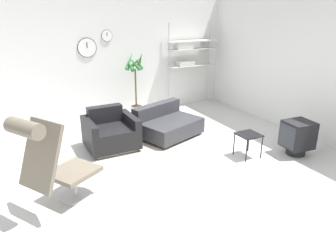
# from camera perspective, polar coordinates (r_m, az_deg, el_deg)

# --- Properties ---
(ground_plane) EXTENTS (12.00, 12.00, 0.00)m
(ground_plane) POSITION_cam_1_polar(r_m,az_deg,el_deg) (5.29, 0.36, -7.09)
(ground_plane) COLOR silver
(wall_back) EXTENTS (12.00, 0.09, 2.80)m
(wall_back) POSITION_cam_1_polar(r_m,az_deg,el_deg) (7.57, -10.70, 12.14)
(wall_back) COLOR silver
(wall_back) RESTS_ON ground_plane
(wall_right) EXTENTS (0.06, 12.00, 2.80)m
(wall_right) POSITION_cam_1_polar(r_m,az_deg,el_deg) (6.73, 23.87, 9.79)
(wall_right) COLOR silver
(wall_right) RESTS_ON ground_plane
(round_rug) EXTENTS (2.32, 2.32, 0.01)m
(round_rug) POSITION_cam_1_polar(r_m,az_deg,el_deg) (5.20, -0.89, -7.57)
(round_rug) COLOR #BCB29E
(round_rug) RESTS_ON ground_plane
(lounge_chair) EXTENTS (1.09, 0.93, 1.27)m
(lounge_chair) POSITION_cam_1_polar(r_m,az_deg,el_deg) (4.19, -19.77, -5.19)
(lounge_chair) COLOR #BCBCC1
(lounge_chair) RESTS_ON ground_plane
(armchair_red) EXTENTS (0.88, 0.81, 0.71)m
(armchair_red) POSITION_cam_1_polar(r_m,az_deg,el_deg) (5.94, -9.99, -1.29)
(armchair_red) COLOR silver
(armchair_red) RESTS_ON ground_plane
(couch_low) EXTENTS (1.37, 1.20, 0.60)m
(couch_low) POSITION_cam_1_polar(r_m,az_deg,el_deg) (6.42, -0.17, 0.17)
(couch_low) COLOR black
(couch_low) RESTS_ON ground_plane
(side_table) EXTENTS (0.36, 0.36, 0.41)m
(side_table) POSITION_cam_1_polar(r_m,az_deg,el_deg) (5.65, 13.84, -1.86)
(side_table) COLOR black
(side_table) RESTS_ON ground_plane
(crt_television) EXTENTS (0.50, 0.47, 0.60)m
(crt_television) POSITION_cam_1_polar(r_m,az_deg,el_deg) (6.00, 21.63, -1.73)
(crt_television) COLOR black
(crt_television) RESTS_ON ground_plane
(potted_plant) EXTENTS (0.44, 0.45, 1.48)m
(potted_plant) POSITION_cam_1_polar(r_m,az_deg,el_deg) (7.50, -5.66, 6.92)
(potted_plant) COLOR silver
(potted_plant) RESTS_ON ground_plane
(shelf_unit) EXTENTS (1.21, 0.28, 2.05)m
(shelf_unit) POSITION_cam_1_polar(r_m,az_deg,el_deg) (8.18, 3.49, 12.63)
(shelf_unit) COLOR #BCBCC1
(shelf_unit) RESTS_ON ground_plane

